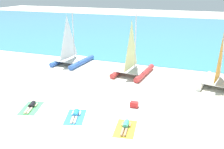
# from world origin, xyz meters

# --- Properties ---
(ground_plane) EXTENTS (120.00, 120.00, 0.00)m
(ground_plane) POSITION_xyz_m (0.00, 10.00, 0.00)
(ground_plane) COLOR silver
(ocean_water) EXTENTS (120.00, 40.00, 0.05)m
(ocean_water) POSITION_xyz_m (0.00, 32.29, 0.03)
(ocean_water) COLOR teal
(ocean_water) RESTS_ON ground
(sailboat_blue) EXTENTS (2.97, 4.35, 5.43)m
(sailboat_blue) POSITION_xyz_m (-6.08, 10.44, 0.81)
(sailboat_blue) COLOR blue
(sailboat_blue) RESTS_ON ground
(sailboat_white) EXTENTS (3.25, 4.34, 5.10)m
(sailboat_white) POSITION_xyz_m (7.49, 8.95, 0.76)
(sailboat_white) COLOR white
(sailboat_white) RESTS_ON ground
(sailboat_red) EXTENTS (3.05, 4.38, 5.39)m
(sailboat_red) POSITION_xyz_m (0.51, 9.41, 0.80)
(sailboat_red) COLOR #CC3838
(sailboat_red) RESTS_ON ground
(towel_left) EXTENTS (1.57, 2.12, 0.01)m
(towel_left) POSITION_xyz_m (-3.84, 0.85, 0.01)
(towel_left) COLOR #4CB266
(towel_left) RESTS_ON ground
(sunbather_left) EXTENTS (0.79, 1.55, 0.30)m
(sunbather_left) POSITION_xyz_m (-3.86, 0.91, 0.13)
(sunbather_left) COLOR black
(sunbather_left) RESTS_ON towel_left
(towel_middle) EXTENTS (1.61, 2.14, 0.01)m
(towel_middle) POSITION_xyz_m (-0.63, 0.79, 0.01)
(towel_middle) COLOR #338CD8
(towel_middle) RESTS_ON ground
(sunbather_middle) EXTENTS (0.83, 1.54, 0.30)m
(sunbather_middle) POSITION_xyz_m (-0.65, 0.86, 0.13)
(sunbather_middle) COLOR #268CCC
(sunbather_middle) RESTS_ON towel_middle
(towel_right) EXTENTS (1.35, 2.03, 0.01)m
(towel_right) POSITION_xyz_m (2.58, 0.57, 0.01)
(towel_right) COLOR yellow
(towel_right) RESTS_ON ground
(sunbather_right) EXTENTS (0.62, 1.57, 0.30)m
(sunbather_right) POSITION_xyz_m (2.57, 0.64, 0.13)
(sunbather_right) COLOR #3FB28C
(sunbather_right) RESTS_ON towel_right
(cooler_box) EXTENTS (0.50, 0.36, 0.36)m
(cooler_box) POSITION_xyz_m (2.35, 3.27, 0.18)
(cooler_box) COLOR red
(cooler_box) RESTS_ON ground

